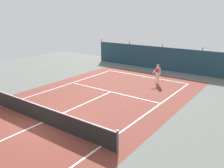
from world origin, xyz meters
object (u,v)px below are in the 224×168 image
Objects in this scene: tennis_ball_by_sideline at (138,108)px; tennis_net at (42,114)px; tennis_player at (157,73)px; tennis_ball_midcourt at (107,91)px; tennis_ball_near_player at (121,76)px; parked_car at (164,56)px.

tennis_net is at bearing -124.14° from tennis_ball_by_sideline.
tennis_ball_midcourt is at bearing 75.48° from tennis_player.
tennis_player is at bearing 103.80° from tennis_ball_by_sideline.
tennis_player is 3.90m from tennis_ball_near_player.
tennis_net reaches higher than tennis_ball_near_player.
tennis_ball_by_sideline is 0.02× the size of parked_car.
tennis_net reaches higher than tennis_ball_midcourt.
parked_car reaches higher than tennis_ball_by_sideline.
parked_car is (-0.79, 12.44, 0.81)m from tennis_ball_midcourt.
parked_car is at bearing 93.62° from tennis_ball_midcourt.
parked_car reaches higher than tennis_ball_near_player.
tennis_ball_near_player is 8.31m from parked_car.
tennis_ball_midcourt is (1.46, -4.21, 0.00)m from tennis_ball_near_player.
tennis_ball_midcourt is (-0.41, 6.39, -0.48)m from tennis_net.
tennis_player is 24.85× the size of tennis_ball_by_sideline.
parked_car is at bearing 85.33° from tennis_ball_near_player.
parked_car reaches higher than tennis_ball_midcourt.
tennis_net is 18.87m from parked_car.
tennis_ball_near_player is (-1.87, 10.59, -0.48)m from tennis_net.
parked_car reaches higher than tennis_player.
tennis_player is at bearing 60.15° from tennis_ball_midcourt.
tennis_ball_by_sideline is (5.16, -5.75, 0.00)m from tennis_ball_near_player.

